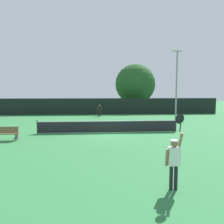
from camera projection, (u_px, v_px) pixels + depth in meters
ground_plane at (108, 132)px, 17.27m from camera, size 120.00×120.00×0.00m
tennis_net at (108, 126)px, 17.22m from camera, size 11.23×0.08×1.07m
perimeter_fence at (102, 106)px, 31.39m from camera, size 34.55×0.12×2.35m
player_serving at (174, 157)px, 7.06m from camera, size 0.67×0.40×2.52m
player_receiving at (100, 110)px, 28.53m from camera, size 0.57×0.23×1.54m
tennis_ball at (89, 135)px, 16.26m from camera, size 0.07×0.07×0.07m
spare_racket at (17, 137)px, 15.26m from camera, size 0.28×0.52×0.04m
courtside_bench at (5, 133)px, 14.37m from camera, size 1.80×0.44×0.95m
light_pole at (177, 80)px, 25.04m from camera, size 1.18×0.28×8.23m
large_tree at (135, 84)px, 37.22m from camera, size 6.89×6.89×8.08m
parked_car_near at (55, 106)px, 39.06m from camera, size 2.42×4.41×1.69m
parked_car_mid at (159, 106)px, 39.14m from camera, size 2.25×4.35×1.69m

